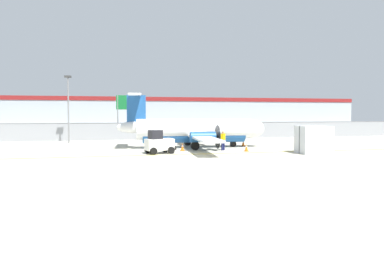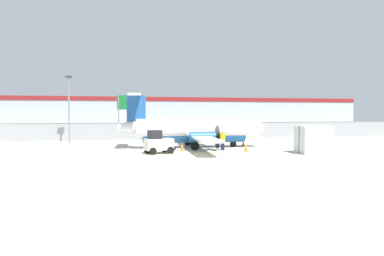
% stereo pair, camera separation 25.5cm
% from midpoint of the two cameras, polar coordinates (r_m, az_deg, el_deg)
% --- Properties ---
extents(ground_plane, '(140.00, 140.00, 0.01)m').
position_cam_midpoint_polar(ground_plane, '(26.97, 0.56, -4.36)').
color(ground_plane, '#B2AD99').
extents(perimeter_fence, '(98.00, 0.10, 2.10)m').
position_cam_midpoint_polar(perimeter_fence, '(42.59, -4.17, -0.37)').
color(perimeter_fence, gray).
rests_on(perimeter_fence, ground).
extents(parking_lot_strip, '(98.00, 17.00, 0.12)m').
position_cam_midpoint_polar(parking_lot_strip, '(54.04, -5.85, -0.90)').
color(parking_lot_strip, '#38383A').
rests_on(parking_lot_strip, ground).
extents(background_building, '(91.00, 8.10, 6.50)m').
position_cam_midpoint_polar(background_building, '(72.35, -7.46, 2.47)').
color(background_building, '#A8B2BC').
rests_on(background_building, ground).
extents(commuter_airplane, '(13.98, 16.06, 4.92)m').
position_cam_midpoint_polar(commuter_airplane, '(31.92, 0.58, -0.43)').
color(commuter_airplane, white).
rests_on(commuter_airplane, ground).
extents(baggage_tug, '(2.54, 1.90, 1.88)m').
position_cam_midpoint_polar(baggage_tug, '(27.39, -5.82, -2.48)').
color(baggage_tug, silver).
rests_on(baggage_tug, ground).
extents(ground_crew_worker, '(0.53, 0.45, 1.70)m').
position_cam_midpoint_polar(ground_crew_worker, '(29.80, 4.94, -1.89)').
color(ground_crew_worker, '#191E4C').
rests_on(ground_crew_worker, ground).
extents(cargo_container, '(2.52, 2.14, 2.20)m').
position_cam_midpoint_polar(cargo_container, '(29.09, 19.35, -1.83)').
color(cargo_container, silver).
rests_on(cargo_container, ground).
extents(traffic_cone_near_left, '(0.36, 0.36, 0.64)m').
position_cam_midpoint_polar(traffic_cone_near_left, '(33.84, 8.32, -2.48)').
color(traffic_cone_near_left, orange).
rests_on(traffic_cone_near_left, ground).
extents(traffic_cone_near_right, '(0.36, 0.36, 0.64)m').
position_cam_midpoint_polar(traffic_cone_near_right, '(29.29, -1.86, -3.21)').
color(traffic_cone_near_right, orange).
rests_on(traffic_cone_near_right, ground).
extents(traffic_cone_far_left, '(0.36, 0.36, 0.64)m').
position_cam_midpoint_polar(traffic_cone_far_left, '(33.17, 6.56, -2.57)').
color(traffic_cone_far_left, orange).
rests_on(traffic_cone_far_left, ground).
extents(traffic_cone_far_right, '(0.36, 0.36, 0.64)m').
position_cam_midpoint_polar(traffic_cone_far_right, '(29.22, 8.80, -3.26)').
color(traffic_cone_far_right, orange).
rests_on(traffic_cone_far_right, ground).
extents(parked_car_0, '(4.32, 2.26, 1.58)m').
position_cam_midpoint_polar(parked_car_0, '(53.11, -22.46, -0.23)').
color(parked_car_0, silver).
rests_on(parked_car_0, parking_lot_strip).
extents(parked_car_1, '(4.30, 2.21, 1.58)m').
position_cam_midpoint_polar(parked_car_1, '(48.00, -18.01, -0.43)').
color(parked_car_1, '#19662D').
rests_on(parked_car_1, parking_lot_strip).
extents(parked_car_2, '(4.31, 2.24, 1.58)m').
position_cam_midpoint_polar(parked_car_2, '(51.24, -12.35, -0.20)').
color(parked_car_2, gray).
rests_on(parked_car_2, parking_lot_strip).
extents(parked_car_3, '(4.35, 2.34, 1.58)m').
position_cam_midpoint_polar(parked_car_3, '(54.22, -8.06, -0.02)').
color(parked_car_3, slate).
rests_on(parked_car_3, parking_lot_strip).
extents(parked_car_4, '(4.34, 2.30, 1.58)m').
position_cam_midpoint_polar(parked_car_4, '(58.84, -4.89, 0.18)').
color(parked_car_4, navy).
rests_on(parked_car_4, parking_lot_strip).
extents(parked_car_5, '(4.32, 2.25, 1.58)m').
position_cam_midpoint_polar(parked_car_5, '(49.36, 1.61, -0.24)').
color(parked_car_5, silver).
rests_on(parked_car_5, parking_lot_strip).
extents(parked_car_6, '(4.25, 2.10, 1.58)m').
position_cam_midpoint_polar(parked_car_6, '(56.81, 4.09, 0.11)').
color(parked_car_6, silver).
rests_on(parked_car_6, parking_lot_strip).
extents(parked_car_7, '(4.26, 2.12, 1.58)m').
position_cam_midpoint_polar(parked_car_7, '(62.22, 7.76, 0.29)').
color(parked_car_7, slate).
rests_on(parked_car_7, parking_lot_strip).
extents(apron_light_pole, '(0.70, 0.30, 7.27)m').
position_cam_midpoint_polar(apron_light_pole, '(39.29, -20.10, 3.90)').
color(apron_light_pole, slate).
rests_on(apron_light_pole, ground).
extents(highway_sign, '(3.60, 0.14, 5.50)m').
position_cam_midpoint_polar(highway_sign, '(44.31, -10.37, 3.61)').
color(highway_sign, slate).
rests_on(highway_sign, ground).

